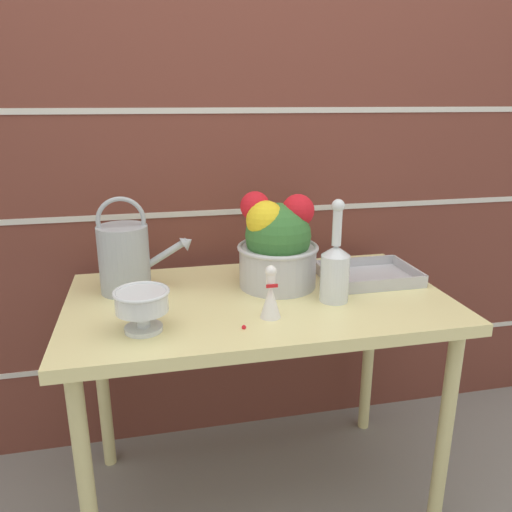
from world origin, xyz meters
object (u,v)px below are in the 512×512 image
at_px(wire_tray, 368,276).
at_px(glass_decanter, 335,268).
at_px(watering_can, 125,257).
at_px(flower_planter, 277,244).
at_px(crystal_pedestal_bowl, 142,304).
at_px(figurine_vase, 269,297).

bearing_deg(wire_tray, glass_decanter, -140.01).
xyz_separation_m(watering_can, glass_decanter, (0.61, -0.21, -0.01)).
relative_size(watering_can, wire_tray, 0.99).
bearing_deg(watering_can, flower_planter, -6.51).
distance_m(flower_planter, wire_tray, 0.34).
relative_size(watering_can, flower_planter, 0.99).
distance_m(watering_can, glass_decanter, 0.64).
distance_m(watering_can, wire_tray, 0.79).
relative_size(watering_can, crystal_pedestal_bowl, 2.07).
bearing_deg(watering_can, crystal_pedestal_bowl, -81.03).
xyz_separation_m(flower_planter, figurine_vase, (-0.08, -0.23, -0.08)).
bearing_deg(glass_decanter, figurine_vase, -160.85).
height_order(crystal_pedestal_bowl, glass_decanter, glass_decanter).
xyz_separation_m(flower_planter, wire_tray, (0.32, -0.01, -0.13)).
height_order(figurine_vase, wire_tray, figurine_vase).
relative_size(crystal_pedestal_bowl, wire_tray, 0.48).
bearing_deg(crystal_pedestal_bowl, figurine_vase, 1.98).
distance_m(watering_can, flower_planter, 0.47).
bearing_deg(flower_planter, glass_decanter, -49.53).
bearing_deg(figurine_vase, flower_planter, 70.69).
xyz_separation_m(crystal_pedestal_bowl, wire_tray, (0.74, 0.24, -0.07)).
relative_size(watering_can, figurine_vase, 2.00).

